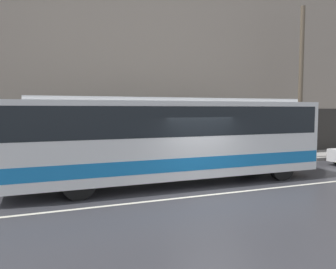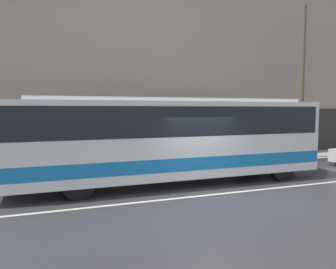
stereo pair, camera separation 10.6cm
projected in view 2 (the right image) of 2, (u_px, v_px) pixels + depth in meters
ground_plane at (211, 195)px, 10.62m from camera, size 60.00×60.00×0.00m
sidewalk at (158, 166)px, 15.58m from camera, size 60.00×2.66×0.17m
building_facade at (148, 51)px, 16.52m from camera, size 60.00×0.35×11.81m
lane_stripe at (211, 195)px, 10.62m from camera, size 54.00×0.14×0.01m
transit_bus at (171, 136)px, 12.19m from camera, size 11.74×2.54×3.18m
utility_pole_near at (302, 83)px, 17.38m from camera, size 0.23×0.23×8.01m
pedestrian_waiting at (79, 149)px, 15.07m from camera, size 0.36×0.36×1.70m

